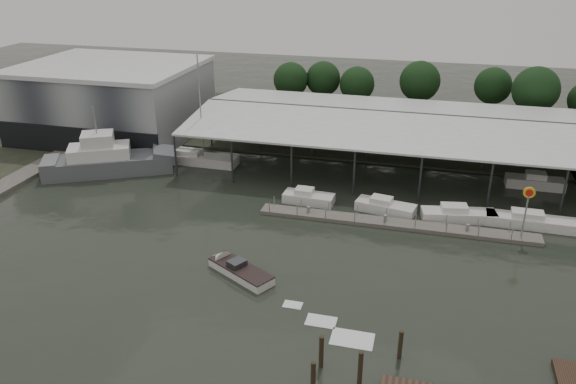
% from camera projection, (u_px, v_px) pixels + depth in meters
% --- Properties ---
extents(ground, '(200.00, 200.00, 0.00)m').
position_uv_depth(ground, '(221.00, 255.00, 51.53)').
color(ground, '#242A22').
rests_on(ground, ground).
extents(land_strip_far, '(140.00, 30.00, 0.30)m').
position_uv_depth(land_strip_far, '(316.00, 124.00, 88.66)').
color(land_strip_far, '#373C2D').
rests_on(land_strip_far, ground).
extents(land_strip_west, '(20.00, 40.00, 0.30)m').
position_uv_depth(land_strip_west, '(48.00, 127.00, 87.26)').
color(land_strip_west, '#373C2D').
rests_on(land_strip_west, ground).
extents(storage_warehouse, '(24.50, 20.50, 10.50)m').
position_uv_depth(storage_warehouse, '(113.00, 99.00, 82.35)').
color(storage_warehouse, gray).
rests_on(storage_warehouse, ground).
extents(covered_boat_shed, '(58.24, 24.00, 6.96)m').
position_uv_depth(covered_boat_shed, '(427.00, 120.00, 69.92)').
color(covered_boat_shed, white).
rests_on(covered_boat_shed, ground).
extents(trawler_dock, '(3.00, 18.00, 0.50)m').
position_uv_depth(trawler_dock, '(37.00, 168.00, 70.74)').
color(trawler_dock, slate).
rests_on(trawler_dock, ground).
extents(floating_dock, '(28.00, 2.00, 1.40)m').
position_uv_depth(floating_dock, '(395.00, 224.00, 56.84)').
color(floating_dock, slate).
rests_on(floating_dock, ground).
extents(shell_fuel_sign, '(1.10, 0.18, 5.55)m').
position_uv_depth(shell_fuel_sign, '(527.00, 203.00, 52.56)').
color(shell_fuel_sign, gray).
rests_on(shell_fuel_sign, ground).
extents(grey_trawler, '(16.28, 11.40, 8.84)m').
position_uv_depth(grey_trawler, '(109.00, 161.00, 69.56)').
color(grey_trawler, '#56595F').
rests_on(grey_trawler, ground).
extents(white_sailboat, '(9.83, 2.73, 14.33)m').
position_uv_depth(white_sailboat, '(199.00, 159.00, 72.73)').
color(white_sailboat, white).
rests_on(white_sailboat, ground).
extents(speedboat_underway, '(16.43, 10.18, 2.00)m').
position_uv_depth(speedboat_underway, '(236.00, 269.00, 48.58)').
color(speedboat_underway, white).
rests_on(speedboat_underway, ground).
extents(moored_cruiser_0, '(5.65, 2.48, 1.70)m').
position_uv_depth(moored_cruiser_0, '(308.00, 197.00, 61.74)').
color(moored_cruiser_0, white).
rests_on(moored_cruiser_0, ground).
extents(moored_cruiser_1, '(6.56, 3.40, 1.70)m').
position_uv_depth(moored_cruiser_1, '(385.00, 207.00, 59.59)').
color(moored_cruiser_1, white).
rests_on(moored_cruiser_1, ground).
extents(moored_cruiser_2, '(7.78, 3.50, 1.70)m').
position_uv_depth(moored_cruiser_2, '(458.00, 215.00, 57.82)').
color(moored_cruiser_2, white).
rests_on(moored_cruiser_2, ground).
extents(moored_cruiser_3, '(8.85, 2.36, 1.70)m').
position_uv_depth(moored_cruiser_3, '(531.00, 221.00, 56.49)').
color(moored_cruiser_3, white).
rests_on(moored_cruiser_3, ground).
extents(horizon_tree_line, '(68.18, 11.65, 10.10)m').
position_uv_depth(horizon_tree_line, '(478.00, 88.00, 86.14)').
color(horizon_tree_line, black).
rests_on(horizon_tree_line, ground).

